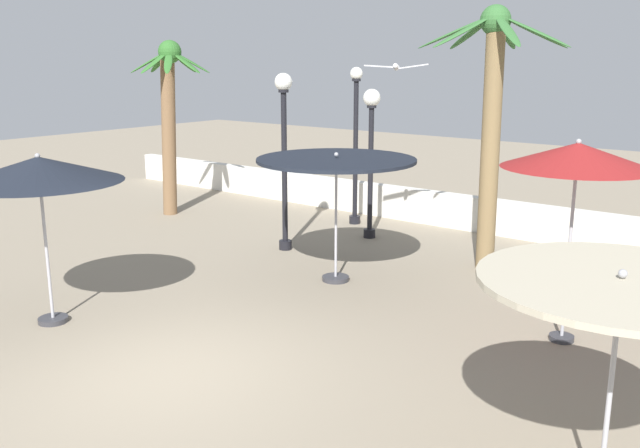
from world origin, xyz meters
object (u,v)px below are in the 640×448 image
at_px(patio_umbrella_4, 621,293).
at_px(palm_tree_0, 169,108).
at_px(patio_umbrella_0, 39,171).
at_px(lamp_post_3, 284,142).
at_px(patio_umbrella_3, 336,165).
at_px(patio_umbrella_1, 577,157).
at_px(seagull_0, 396,67).
at_px(lamp_post_2, 371,142).
at_px(lamp_post_1, 356,139).
at_px(palm_tree_1, 492,108).

bearing_deg(patio_umbrella_4, palm_tree_0, 155.72).
height_order(patio_umbrella_0, lamp_post_3, lamp_post_3).
distance_m(patio_umbrella_0, patio_umbrella_3, 5.06).
bearing_deg(lamp_post_3, patio_umbrella_4, -31.38).
bearing_deg(patio_umbrella_3, lamp_post_3, 153.71).
relative_size(patio_umbrella_1, seagull_0, 2.57).
distance_m(patio_umbrella_0, lamp_post_3, 5.58).
distance_m(lamp_post_2, seagull_0, 2.76).
distance_m(lamp_post_1, seagull_0, 4.03).
distance_m(patio_umbrella_1, seagull_0, 4.66).
height_order(lamp_post_1, lamp_post_3, lamp_post_1).
relative_size(patio_umbrella_4, lamp_post_1, 0.64).
bearing_deg(patio_umbrella_0, lamp_post_1, 90.56).
relative_size(patio_umbrella_3, seagull_0, 2.49).
height_order(palm_tree_1, lamp_post_1, palm_tree_1).
bearing_deg(patio_umbrella_4, seagull_0, 136.29).
bearing_deg(palm_tree_0, patio_umbrella_4, -24.28).
distance_m(palm_tree_0, lamp_post_1, 4.99).
relative_size(patio_umbrella_0, patio_umbrella_4, 1.09).
bearing_deg(patio_umbrella_1, patio_umbrella_0, -147.45).
distance_m(patio_umbrella_0, palm_tree_0, 7.82).
distance_m(patio_umbrella_3, lamp_post_2, 3.35).
distance_m(patio_umbrella_4, seagull_0, 8.17).
relative_size(patio_umbrella_3, lamp_post_1, 0.75).
distance_m(patio_umbrella_4, lamp_post_1, 11.58).
xyz_separation_m(lamp_post_3, seagull_0, (2.45, 0.50, 1.58)).
bearing_deg(palm_tree_0, seagull_0, -2.36).
relative_size(patio_umbrella_4, palm_tree_1, 0.49).
height_order(patio_umbrella_1, lamp_post_1, lamp_post_1).
distance_m(patio_umbrella_0, patio_umbrella_1, 7.95).
xyz_separation_m(patio_umbrella_0, lamp_post_3, (0.12, 5.58, -0.07)).
distance_m(patio_umbrella_1, lamp_post_2, 6.60).
relative_size(patio_umbrella_0, lamp_post_1, 0.70).
bearing_deg(palm_tree_0, patio_umbrella_3, -15.33).
distance_m(patio_umbrella_0, palm_tree_1, 8.17).
distance_m(patio_umbrella_3, lamp_post_3, 2.45).
bearing_deg(seagull_0, palm_tree_1, 29.34).
bearing_deg(lamp_post_1, patio_umbrella_4, -43.46).
bearing_deg(patio_umbrella_1, palm_tree_0, 169.43).
height_order(patio_umbrella_0, lamp_post_2, lamp_post_2).
height_order(patio_umbrella_3, lamp_post_2, lamp_post_2).
bearing_deg(lamp_post_2, patio_umbrella_0, -97.59).
height_order(patio_umbrella_0, seagull_0, seagull_0).
bearing_deg(lamp_post_3, palm_tree_0, 170.34).
xyz_separation_m(patio_umbrella_3, patio_umbrella_4, (6.01, -3.92, -0.09)).
bearing_deg(patio_umbrella_4, patio_umbrella_3, 146.89).
height_order(patio_umbrella_4, palm_tree_1, palm_tree_1).
distance_m(patio_umbrella_4, lamp_post_3, 9.61).
distance_m(patio_umbrella_3, palm_tree_0, 7.11).
relative_size(patio_umbrella_0, lamp_post_3, 0.71).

